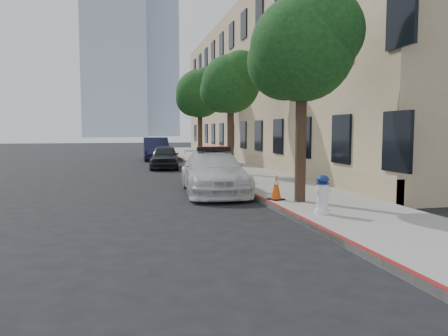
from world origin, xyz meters
name	(u,v)px	position (x,y,z in m)	size (l,w,h in m)	color
ground	(185,199)	(0.00, 0.00, 0.00)	(120.00, 120.00, 0.00)	black
sidewalk	(225,167)	(3.60, 10.00, 0.07)	(3.20, 50.00, 0.15)	gray
curb_strip	(198,168)	(2.06, 10.00, 0.07)	(0.12, 50.00, 0.15)	maroon
building	(289,87)	(9.20, 15.00, 5.00)	(8.00, 36.00, 10.00)	tan
tower_left	(114,33)	(-4.00, 120.00, 30.00)	(18.00, 14.00, 60.00)	#9EA8B7
tower_right	(156,70)	(9.00, 135.00, 22.00)	(14.00, 14.00, 44.00)	#9EA8B7
tree_near	(303,48)	(2.93, -2.01, 4.27)	(2.92, 2.82, 5.62)	black
tree_mid	(231,83)	(2.93, 5.99, 4.16)	(2.77, 2.64, 5.43)	black
tree_far	(200,93)	(2.93, 13.99, 4.39)	(3.10, 3.00, 5.81)	black
police_car	(214,172)	(1.10, 1.01, 0.71)	(2.32, 4.99, 1.56)	silver
parked_car_mid	(165,157)	(0.37, 10.74, 0.64)	(1.51, 3.76, 1.28)	black
parked_car_far	(156,149)	(0.39, 17.59, 0.79)	(1.67, 4.78, 1.58)	#151635
fire_hydrant	(322,195)	(2.69, -3.82, 0.59)	(0.38, 0.35, 0.91)	silver
traffic_cone	(276,187)	(2.35, -1.61, 0.50)	(0.49, 0.49, 0.71)	black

